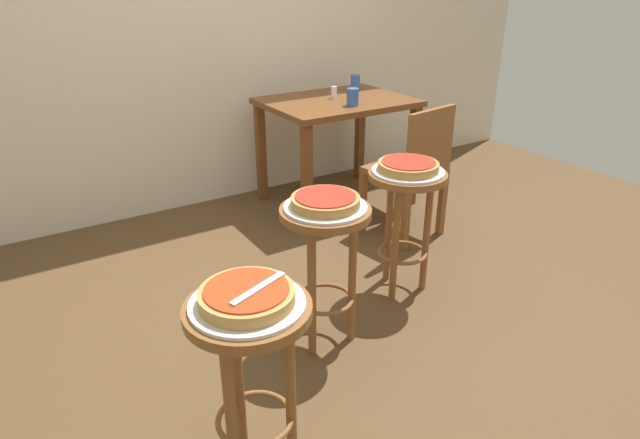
{
  "coord_description": "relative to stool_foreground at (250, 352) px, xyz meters",
  "views": [
    {
      "loc": [
        -1.35,
        -2.04,
        1.58
      ],
      "look_at": [
        -0.22,
        -0.24,
        0.6
      ],
      "focal_mm": 30.6,
      "sensor_mm": 36.0,
      "label": 1
    }
  ],
  "objects": [
    {
      "name": "stool_foreground",
      "position": [
        0.0,
        0.0,
        0.0
      ],
      "size": [
        0.39,
        0.39,
        0.67
      ],
      "color": "brown",
      "rests_on": "ground_plane"
    },
    {
      "name": "serving_plate_middle",
      "position": [
        0.59,
        0.49,
        0.18
      ],
      "size": [
        0.35,
        0.35,
        0.01
      ],
      "primitive_type": "cylinder",
      "color": "silver",
      "rests_on": "stool_middle"
    },
    {
      "name": "cup_far_edge",
      "position": [
        1.86,
        2.05,
        0.32
      ],
      "size": [
        0.07,
        0.07,
        0.11
      ],
      "primitive_type": "cylinder",
      "color": "#3360B2",
      "rests_on": "dining_table"
    },
    {
      "name": "ground_plane",
      "position": [
        0.81,
        0.77,
        -0.5
      ],
      "size": [
        6.0,
        6.0,
        0.0
      ],
      "primitive_type": "plane",
      "color": "brown"
    },
    {
      "name": "pizza_server_knife",
      "position": [
        0.03,
        -0.02,
        0.23
      ],
      "size": [
        0.21,
        0.1,
        0.01
      ],
      "primitive_type": "cube",
      "rotation": [
        0.0,
        0.0,
        0.36
      ],
      "color": "silver",
      "rests_on": "pizza_foreground"
    },
    {
      "name": "cup_near_edge",
      "position": [
        1.55,
        1.65,
        0.32
      ],
      "size": [
        0.08,
        0.08,
        0.11
      ],
      "primitive_type": "cylinder",
      "color": "#3360B2",
      "rests_on": "dining_table"
    },
    {
      "name": "stool_middle",
      "position": [
        0.59,
        0.49,
        0.0
      ],
      "size": [
        0.39,
        0.39,
        0.67
      ],
      "color": "brown",
      "rests_on": "ground_plane"
    },
    {
      "name": "condiment_shaker",
      "position": [
        1.57,
        1.91,
        0.3
      ],
      "size": [
        0.04,
        0.04,
        0.08
      ],
      "primitive_type": "cylinder",
      "color": "white",
      "rests_on": "dining_table"
    },
    {
      "name": "pizza_foreground",
      "position": [
        0.0,
        0.0,
        0.21
      ],
      "size": [
        0.29,
        0.29,
        0.05
      ],
      "color": "tan",
      "rests_on": "serving_plate_foreground"
    },
    {
      "name": "serving_plate_leftside",
      "position": [
        1.17,
        0.64,
        0.18
      ],
      "size": [
        0.36,
        0.36,
        0.01
      ],
      "primitive_type": "cylinder",
      "color": "silver",
      "rests_on": "stool_leftside"
    },
    {
      "name": "serving_plate_foreground",
      "position": [
        0.0,
        0.0,
        0.18
      ],
      "size": [
        0.35,
        0.35,
        0.01
      ],
      "primitive_type": "cylinder",
      "color": "silver",
      "rests_on": "stool_foreground"
    },
    {
      "name": "pizza_middle",
      "position": [
        0.59,
        0.49,
        0.21
      ],
      "size": [
        0.29,
        0.29,
        0.05
      ],
      "color": "#B78442",
      "rests_on": "serving_plate_middle"
    },
    {
      "name": "wooden_chair",
      "position": [
        1.64,
        1.12,
        -0.03
      ],
      "size": [
        0.46,
        0.46,
        0.85
      ],
      "color": "brown",
      "rests_on": "ground_plane"
    },
    {
      "name": "stool_leftside",
      "position": [
        1.17,
        0.64,
        0.0
      ],
      "size": [
        0.39,
        0.39,
        0.67
      ],
      "color": "brown",
      "rests_on": "ground_plane"
    },
    {
      "name": "pizza_leftside",
      "position": [
        1.17,
        0.64,
        0.21
      ],
      "size": [
        0.3,
        0.3,
        0.05
      ],
      "color": "#B78442",
      "rests_on": "serving_plate_leftside"
    },
    {
      "name": "dining_table",
      "position": [
        1.57,
        1.86,
        0.14
      ],
      "size": [
        0.99,
        0.75,
        0.76
      ],
      "color": "brown",
      "rests_on": "ground_plane"
    }
  ]
}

